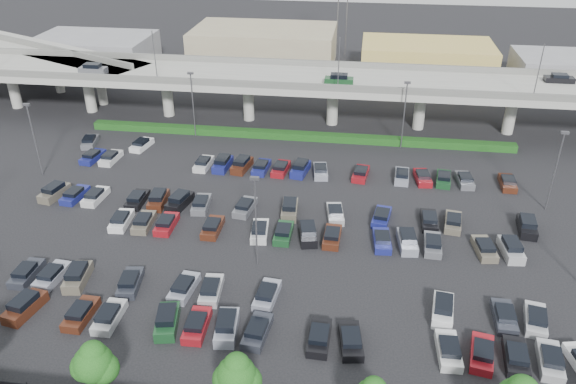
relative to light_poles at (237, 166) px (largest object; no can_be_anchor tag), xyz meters
The scene contains 8 objects.
ground 7.74m from the light_poles, 25.87° to the right, with size 280.00×280.00×0.00m, color black.
overpass 30.24m from the light_poles, 82.63° to the left, with size 150.00×13.00×15.80m.
on_ramp 63.14m from the light_poles, 139.45° to the left, with size 50.93×30.13×8.80m.
hedge 24.05m from the light_poles, 79.83° to the left, with size 66.00×1.60×1.10m, color #103912.
tree_row 29.06m from the light_poles, 80.40° to the right, with size 65.07×3.66×5.94m.
parked_cars 8.29m from the light_poles, 61.53° to the right, with size 63.18×41.68×1.67m.
light_poles is the anchor object (origin of this frame).
distant_buildings 62.10m from the light_poles, 74.58° to the left, with size 138.00×24.00×9.00m.
Camera 1 is at (9.89, -55.11, 35.29)m, focal length 35.00 mm.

